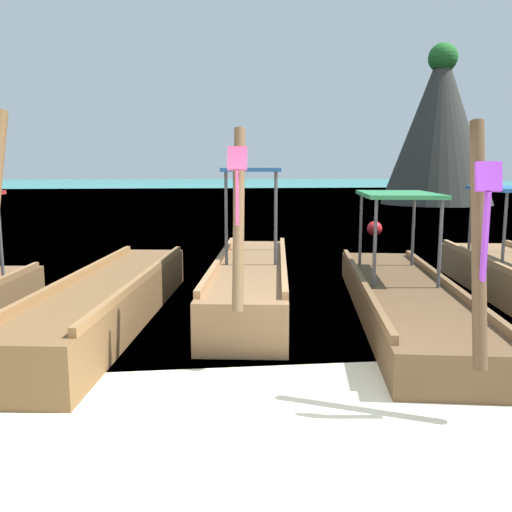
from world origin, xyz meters
The scene contains 7 objects.
ground centered at (0.00, 0.00, 0.00)m, with size 120.00×120.00×0.00m, color beige.
sea_water centered at (0.00, 61.62, 0.00)m, with size 120.00×120.00×0.00m, color teal.
longtail_boat_orange_ribbon centered at (-2.05, 3.54, 0.33)m, with size 1.89×6.30×2.62m.
longtail_boat_pink_ribbon centered at (0.03, 4.52, 0.39)m, with size 1.91×5.79×2.58m.
longtail_boat_violet_ribbon centered at (2.15, 3.45, 0.30)m, with size 2.44×6.55×2.55m.
karst_rock centered at (14.30, 28.68, 4.66)m, with size 6.96×6.78×9.66m.
mooring_buoy_near centered at (4.89, 12.84, 0.25)m, with size 0.48×0.48×0.48m.
Camera 1 is at (-0.86, -4.00, 2.12)m, focal length 38.12 mm.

